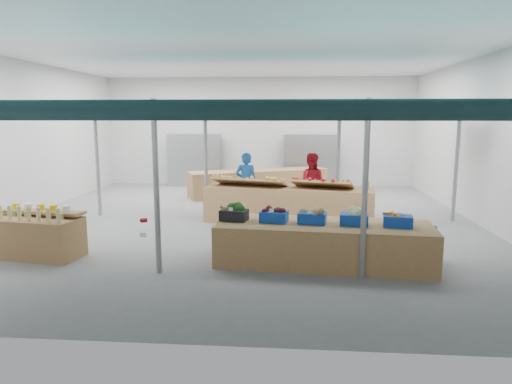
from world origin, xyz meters
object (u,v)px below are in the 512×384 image
(veg_counter, at_px, (323,244))
(fruit_counter, at_px, (288,205))
(bottle_shelf, at_px, (37,235))
(crate_stack, at_px, (419,243))
(vendor_left, at_px, (246,183))
(vendor_right, at_px, (310,183))

(veg_counter, xyz_separation_m, fruit_counter, (-0.68, 3.33, 0.08))
(bottle_shelf, distance_m, veg_counter, 5.51)
(veg_counter, bearing_deg, crate_stack, 15.22)
(bottle_shelf, height_order, vendor_left, vendor_left)
(fruit_counter, bearing_deg, vendor_right, 68.72)
(bottle_shelf, distance_m, fruit_counter, 5.87)
(vendor_right, bearing_deg, crate_stack, 122.15)
(fruit_counter, relative_size, crate_stack, 6.40)
(veg_counter, relative_size, vendor_right, 2.29)
(vendor_left, bearing_deg, bottle_shelf, 57.94)
(crate_stack, relative_size, vendor_left, 0.39)
(bottle_shelf, xyz_separation_m, crate_stack, (7.33, 0.32, -0.09))
(bottle_shelf, height_order, vendor_right, vendor_right)
(fruit_counter, bearing_deg, bottle_shelf, -138.14)
(bottle_shelf, xyz_separation_m, veg_counter, (5.51, -0.01, -0.04))
(veg_counter, bearing_deg, bottle_shelf, -175.19)
(vendor_left, xyz_separation_m, vendor_right, (1.80, 0.00, 0.00))
(fruit_counter, relative_size, vendor_right, 2.50)
(vendor_left, bearing_deg, vendor_right, -172.67)
(crate_stack, bearing_deg, veg_counter, -169.68)
(vendor_left, bearing_deg, fruit_counter, 144.82)
(veg_counter, distance_m, fruit_counter, 3.40)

